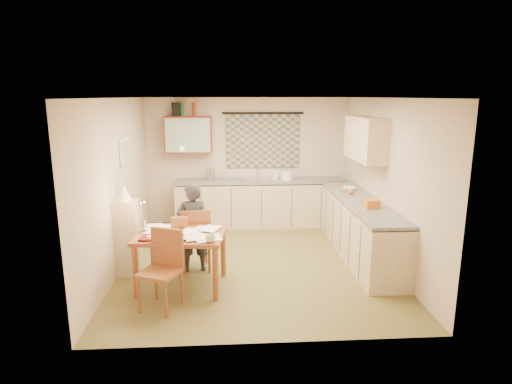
{
  "coord_description": "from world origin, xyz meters",
  "views": [
    {
      "loc": [
        -0.37,
        -6.25,
        2.53
      ],
      "look_at": [
        0.04,
        0.2,
        1.07
      ],
      "focal_mm": 30.0,
      "sensor_mm": 36.0,
      "label": 1
    }
  ],
  "objects": [
    {
      "name": "sink",
      "position": [
        0.2,
        1.95,
        0.88
      ],
      "size": [
        0.66,
        0.59,
        0.1
      ],
      "primitive_type": "cube",
      "rotation": [
        0.0,
        0.0,
        0.3
      ],
      "color": "silver",
      "rests_on": "counter_back"
    },
    {
      "name": "wall_cabinet",
      "position": [
        -1.15,
        2.08,
        1.8
      ],
      "size": [
        0.9,
        0.34,
        0.7
      ],
      "primitive_type": "cube",
      "color": "maroon",
      "rests_on": "wall_back"
    },
    {
      "name": "speaker",
      "position": [
        -1.36,
        2.08,
        2.28
      ],
      "size": [
        0.17,
        0.21,
        0.26
      ],
      "primitive_type": "cube",
      "rotation": [
        0.0,
        0.0,
        0.04
      ],
      "color": "black",
      "rests_on": "wall_cabinet"
    },
    {
      "name": "person",
      "position": [
        -0.91,
        -0.26,
        0.66
      ],
      "size": [
        0.51,
        0.36,
        1.32
      ],
      "primitive_type": "imported",
      "rotation": [
        0.0,
        0.0,
        3.19
      ],
      "color": "black",
      "rests_on": "floor"
    },
    {
      "name": "fruit_orange",
      "position": [
        1.65,
        0.59,
        0.97
      ],
      "size": [
        0.1,
        0.1,
        0.1
      ],
      "primitive_type": "sphere",
      "color": "orange",
      "rests_on": "counter_right"
    },
    {
      "name": "ceiling",
      "position": [
        0.0,
        0.0,
        2.51
      ],
      "size": [
        4.0,
        4.5,
        0.02
      ],
      "primitive_type": "cube",
      "color": "white",
      "rests_on": "floor"
    },
    {
      "name": "window_blind",
      "position": [
        0.3,
        2.22,
        1.65
      ],
      "size": [
        1.45,
        0.03,
        1.05
      ],
      "primitive_type": "cube",
      "color": "#31527A",
      "rests_on": "wall_back"
    },
    {
      "name": "dining_table",
      "position": [
        -1.03,
        -0.8,
        0.38
      ],
      "size": [
        1.24,
        1.0,
        0.75
      ],
      "rotation": [
        0.0,
        0.0,
        -0.12
      ],
      "color": "brown",
      "rests_on": "floor"
    },
    {
      "name": "lampshade",
      "position": [
        -1.84,
        -0.34,
        1.21
      ],
      "size": [
        0.2,
        0.2,
        0.22
      ],
      "primitive_type": "cone",
      "color": "white",
      "rests_on": "shelf_stand"
    },
    {
      "name": "eyeglasses",
      "position": [
        -0.9,
        -1.1,
        0.76
      ],
      "size": [
        0.14,
        0.07,
        0.02
      ],
      "primitive_type": "cube",
      "rotation": [
        0.0,
        0.0,
        0.21
      ],
      "color": "black",
      "rests_on": "dining_table"
    },
    {
      "name": "framed_print",
      "position": [
        -1.97,
        0.4,
        1.7
      ],
      "size": [
        0.04,
        0.5,
        0.4
      ],
      "primitive_type": "cube",
      "color": "white",
      "rests_on": "wall_left"
    },
    {
      "name": "wall_right",
      "position": [
        2.01,
        0.0,
        1.25
      ],
      "size": [
        0.02,
        4.5,
        2.5
      ],
      "primitive_type": "cube",
      "color": "beige",
      "rests_on": "floor"
    },
    {
      "name": "bottle_brown",
      "position": [
        -1.03,
        2.08,
        2.28
      ],
      "size": [
        0.09,
        0.09,
        0.26
      ],
      "primitive_type": "cylinder",
      "rotation": [
        0.0,
        0.0,
        -0.29
      ],
      "color": "maroon",
      "rests_on": "wall_cabinet"
    },
    {
      "name": "kettle",
      "position": [
        -0.74,
        1.95,
        1.04
      ],
      "size": [
        0.23,
        0.23,
        0.24
      ],
      "primitive_type": "cylinder",
      "rotation": [
        0.0,
        0.0,
        -0.34
      ],
      "color": "silver",
      "rests_on": "counter_back"
    },
    {
      "name": "candle_holder",
      "position": [
        -1.52,
        -0.7,
        0.84
      ],
      "size": [
        0.07,
        0.07,
        0.18
      ],
      "primitive_type": "cylinder",
      "rotation": [
        0.0,
        0.0,
        0.09
      ],
      "color": "silver",
      "rests_on": "dining_table"
    },
    {
      "name": "counter_right",
      "position": [
        1.7,
        0.2,
        0.45
      ],
      "size": [
        0.62,
        2.95,
        0.92
      ],
      "color": "tan",
      "rests_on": "floor"
    },
    {
      "name": "candle_flame",
      "position": [
        -1.49,
        -0.72,
        1.16
      ],
      "size": [
        0.02,
        0.02,
        0.02
      ],
      "primitive_type": "sphere",
      "color": "#FFCC66",
      "rests_on": "dining_table"
    },
    {
      "name": "wall_back",
      "position": [
        0.0,
        2.26,
        1.25
      ],
      "size": [
        4.0,
        0.02,
        2.5
      ],
      "primitive_type": "cube",
      "color": "beige",
      "rests_on": "floor"
    },
    {
      "name": "shelf_stand",
      "position": [
        -1.84,
        -0.34,
        0.55
      ],
      "size": [
        0.32,
        0.3,
        1.1
      ],
      "primitive_type": "cube",
      "color": "tan",
      "rests_on": "floor"
    },
    {
      "name": "chair_far",
      "position": [
        -0.89,
        -0.23,
        0.29
      ],
      "size": [
        0.5,
        0.5,
        0.95
      ],
      "rotation": [
        0.0,
        0.0,
        3.32
      ],
      "color": "brown",
      "rests_on": "floor"
    },
    {
      "name": "chair_near",
      "position": [
        -1.21,
        -1.4,
        0.3
      ],
      "size": [
        0.57,
        0.57,
        0.96
      ],
      "rotation": [
        0.0,
        0.0,
        -0.4
      ],
      "color": "brown",
      "rests_on": "floor"
    },
    {
      "name": "papers",
      "position": [
        -1.04,
        -0.83,
        0.76
      ],
      "size": [
        1.09,
        0.92,
        0.03
      ],
      "rotation": [
        0.0,
        0.0,
        -0.12
      ],
      "color": "white",
      "rests_on": "dining_table"
    },
    {
      "name": "counter_back",
      "position": [
        0.23,
        1.95,
        0.45
      ],
      "size": [
        3.3,
        0.62,
        0.92
      ],
      "color": "tan",
      "rests_on": "floor"
    },
    {
      "name": "floor",
      "position": [
        0.0,
        0.0,
        -0.01
      ],
      "size": [
        4.0,
        4.5,
        0.02
      ],
      "primitive_type": "cube",
      "color": "brown",
      "rests_on": "ground"
    },
    {
      "name": "mug",
      "position": [
        -0.62,
        -1.18,
        0.8
      ],
      "size": [
        0.16,
        0.16,
        0.1
      ],
      "primitive_type": "imported",
      "rotation": [
        0.0,
        0.0,
        -0.15
      ],
      "color": "white",
      "rests_on": "dining_table"
    },
    {
      "name": "curtain_rod",
      "position": [
        0.3,
        2.2,
        2.2
      ],
      "size": [
        1.6,
        0.04,
        0.04
      ],
      "primitive_type": "cylinder",
      "rotation": [
        0.0,
        1.57,
        0.0
      ],
      "color": "black",
      "rests_on": "wall_back"
    },
    {
      "name": "book",
      "position": [
        -1.42,
        -0.85,
        0.76
      ],
      "size": [
        0.23,
        0.29,
        0.02
      ],
      "primitive_type": "imported",
      "rotation": [
        0.0,
        0.0,
        -0.06
      ],
      "color": "orange",
      "rests_on": "dining_table"
    },
    {
      "name": "print_canvas",
      "position": [
        -1.95,
        0.4,
        1.7
      ],
      "size": [
        0.01,
        0.42,
        0.32
      ],
      "primitive_type": "cube",
      "color": "beige",
      "rests_on": "wall_left"
    },
    {
      "name": "soap_bottle",
      "position": [
        0.52,
        2.0,
        1.02
      ],
      "size": [
        0.16,
        0.16,
        0.21
      ],
      "primitive_type": "imported",
      "rotation": [
        0.0,
        0.0,
        0.39
      ],
      "color": "white",
      "rests_on": "counter_back"
    },
    {
      "name": "candle",
      "position": [
        -1.55,
        -0.72,
        1.04
      ],
      "size": [
        0.03,
        0.03,
        0.22
      ],
      "primitive_type": "cylinder",
      "rotation": [
        0.0,
        0.0,
        0.17
      ],
      "color": "white",
      "rests_on": "dining_table"
    },
    {
      "name": "stove",
      "position": [
        1.7,
        -0.91,
        0.45
      ],
      "size": [
        0.59,
        0.59,
        0.91
      ],
      "color": "white",
      "rests_on": "floor"
    },
    {
      "name": "wall_left",
      "position": [
        -2.01,
        0.0,
        1.25
      ],
      "size": [
        0.02,
        4.5,
        2.5
      ],
      "primitive_type": "cube",
      "color": "beige",
      "rests_on": "floor"
    },
    {
      "name": "upper_cabinet_right",
      "position": [
        1.83,
        0.55,
        1.85
      ],
      "size": [
        0.34,
        1.3,
        0.7
      ],
      "primitive_type": "cube",
      "color": "tan",
      "rests_on": "wall_right"
    },
    {
      "name": "letter_rack",
      "position": [
        -1.06,
        -0.58,
        0.83
      ],
      "size": [
        0.23,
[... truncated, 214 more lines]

